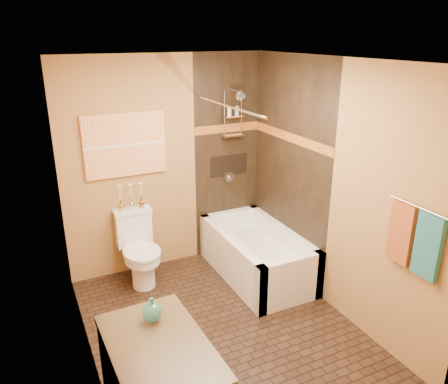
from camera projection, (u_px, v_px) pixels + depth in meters
floor at (223, 329)px, 4.23m from camera, size 3.00×3.00×0.00m
wall_left at (80, 236)px, 3.31m from camera, size 0.02×3.00×2.50m
wall_right at (332, 189)px, 4.29m from camera, size 0.02×3.00×2.50m
wall_back at (167, 165)px, 5.06m from camera, size 2.40×0.02×2.50m
wall_front at (334, 298)px, 2.53m from camera, size 2.40×0.02×2.50m
ceiling at (222, 60)px, 3.37m from camera, size 3.00×3.00×0.00m
alcove_tile_back at (227, 158)px, 5.37m from camera, size 0.85×0.01×2.50m
alcove_tile_right at (289, 169)px, 4.92m from camera, size 0.01×1.50×2.50m
mosaic_band_back at (227, 128)px, 5.24m from camera, size 0.85×0.01×0.10m
mosaic_band_right at (290, 137)px, 4.79m from camera, size 0.01×1.50×0.10m
alcove_niche at (229, 165)px, 5.41m from camera, size 0.50×0.01×0.25m
shower_fixtures at (233, 126)px, 5.15m from camera, size 0.24×0.33×1.16m
curtain_rod at (226, 105)px, 4.33m from camera, size 0.03×1.55×0.03m
towel_bar at (419, 208)px, 3.31m from camera, size 0.02×0.55×0.02m
towel_teal at (428, 246)px, 3.30m from camera, size 0.05×0.22×0.52m
towel_rust at (401, 233)px, 3.52m from camera, size 0.05×0.22×0.52m
sunset_painting at (125, 145)px, 4.75m from camera, size 0.90×0.04×0.70m
vanity_mirror at (105, 265)px, 2.39m from camera, size 0.01×1.00×0.90m
bathtub at (256, 257)px, 5.11m from camera, size 0.80×1.50×0.55m
toilet at (139, 248)px, 4.91m from camera, size 0.42×0.62×0.83m
teal_bottle at (152, 310)px, 2.93m from camera, size 0.17×0.17×0.21m
bud_vases at (131, 196)px, 4.87m from camera, size 0.29×0.06×0.29m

